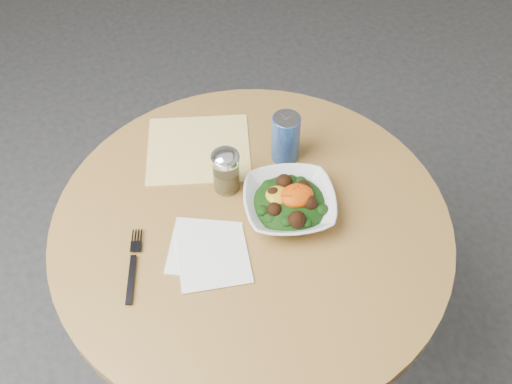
% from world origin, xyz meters
% --- Properties ---
extents(ground, '(6.00, 6.00, 0.00)m').
position_xyz_m(ground, '(0.00, 0.00, 0.00)').
color(ground, '#2D2D2F').
rests_on(ground, ground).
extents(table, '(0.90, 0.90, 0.75)m').
position_xyz_m(table, '(0.00, 0.00, 0.55)').
color(table, black).
rests_on(table, ground).
extents(cloth_napkin, '(0.31, 0.29, 0.00)m').
position_xyz_m(cloth_napkin, '(-0.05, 0.25, 0.75)').
color(cloth_napkin, '#E3B60B').
rests_on(cloth_napkin, table).
extents(paper_napkins, '(0.20, 0.22, 0.00)m').
position_xyz_m(paper_napkins, '(-0.12, -0.05, 0.75)').
color(paper_napkins, white).
rests_on(paper_napkins, table).
extents(salad_bowl, '(0.25, 0.25, 0.08)m').
position_xyz_m(salad_bowl, '(0.09, -0.01, 0.78)').
color(salad_bowl, white).
rests_on(salad_bowl, table).
extents(fork, '(0.07, 0.18, 0.00)m').
position_xyz_m(fork, '(-0.27, -0.03, 0.76)').
color(fork, black).
rests_on(fork, table).
extents(spice_shaker, '(0.06, 0.06, 0.12)m').
position_xyz_m(spice_shaker, '(-0.02, 0.11, 0.81)').
color(spice_shaker, silver).
rests_on(spice_shaker, table).
extents(beverage_can, '(0.07, 0.07, 0.13)m').
position_xyz_m(beverage_can, '(0.14, 0.16, 0.81)').
color(beverage_can, navy).
rests_on(beverage_can, table).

